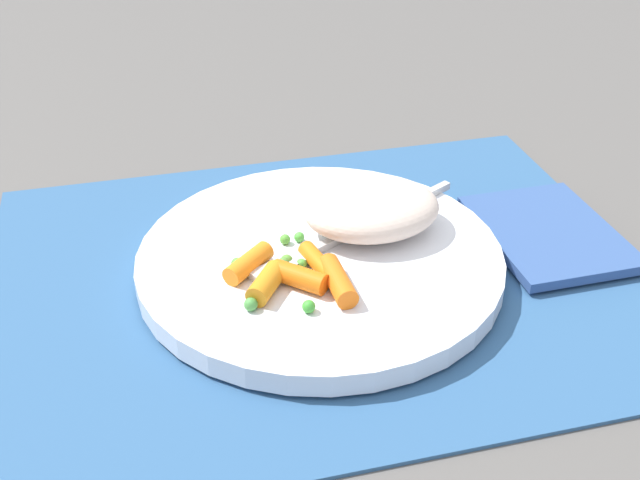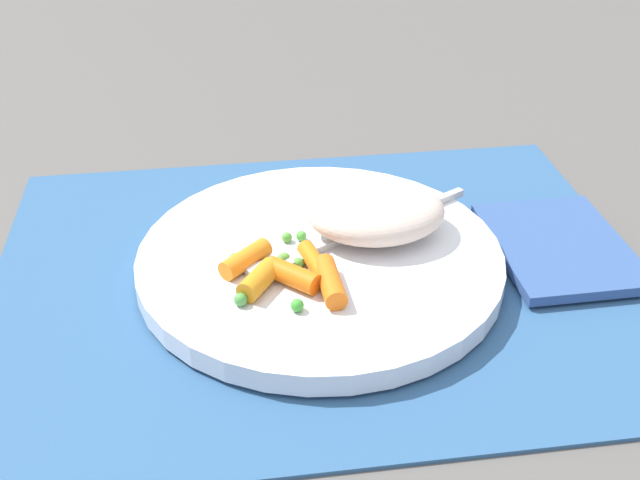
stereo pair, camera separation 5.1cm
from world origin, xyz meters
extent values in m
plane|color=#565451|center=(0.00, 0.00, 0.00)|extent=(2.40, 2.40, 0.00)
cube|color=#2D5684|center=(0.00, 0.00, 0.00)|extent=(0.48, 0.38, 0.01)
cylinder|color=white|center=(0.00, 0.00, 0.01)|extent=(0.27, 0.27, 0.02)
ellipsoid|color=beige|center=(-0.05, -0.02, 0.04)|extent=(0.10, 0.08, 0.04)
cylinder|color=orange|center=(0.05, 0.04, 0.03)|extent=(0.03, 0.04, 0.02)
cylinder|color=orange|center=(0.00, 0.05, 0.03)|extent=(0.02, 0.05, 0.02)
cylinder|color=orange|center=(0.01, 0.03, 0.03)|extent=(0.02, 0.05, 0.01)
cylinder|color=orange|center=(0.06, 0.01, 0.03)|extent=(0.04, 0.04, 0.01)
cylinder|color=orange|center=(0.02, 0.04, 0.03)|extent=(0.04, 0.04, 0.02)
sphere|color=#508E37|center=(0.03, 0.01, 0.03)|extent=(0.01, 0.01, 0.01)
sphere|color=#559239|center=(0.06, 0.01, 0.03)|extent=(0.01, 0.01, 0.01)
sphere|color=green|center=(0.01, -0.02, 0.03)|extent=(0.01, 0.01, 0.01)
sphere|color=#4B9843|center=(0.06, 0.06, 0.03)|extent=(0.01, 0.01, 0.01)
sphere|color=green|center=(0.01, 0.04, 0.03)|extent=(0.01, 0.01, 0.01)
sphere|color=#489232|center=(0.00, 0.05, 0.03)|extent=(0.01, 0.01, 0.01)
sphere|color=#489845|center=(-0.02, -0.02, 0.03)|extent=(0.01, 0.01, 0.01)
sphere|color=#50AB3D|center=(0.02, 0.02, 0.03)|extent=(0.01, 0.01, 0.01)
sphere|color=#51A135|center=(0.02, -0.02, 0.03)|extent=(0.01, 0.01, 0.01)
sphere|color=#5A9C35|center=(0.03, 0.01, 0.03)|extent=(0.01, 0.01, 0.01)
sphere|color=green|center=(0.02, 0.07, 0.03)|extent=(0.01, 0.01, 0.01)
cube|color=#BDBDBD|center=(0.03, 0.02, 0.03)|extent=(0.05, 0.04, 0.01)
cube|color=#BDBDBD|center=(-0.06, -0.03, 0.03)|extent=(0.14, 0.08, 0.01)
cube|color=#33518C|center=(-0.19, 0.00, 0.01)|extent=(0.10, 0.13, 0.01)
camera|label=1|loc=(0.12, 0.47, 0.34)|focal=44.18mm
camera|label=2|loc=(0.07, 0.48, 0.34)|focal=44.18mm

